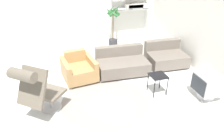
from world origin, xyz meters
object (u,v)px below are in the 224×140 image
object	(u,v)px
couch_low	(122,64)
potted_plant	(113,28)
armchair_red	(79,70)
crt_television	(208,85)
shelf_unit	(133,4)
side_table	(158,78)
couch_second	(166,57)
lounge_chair	(36,87)

from	to	relation	value
couch_low	potted_plant	xyz separation A→B (m)	(0.34, 1.84, 0.44)
armchair_red	crt_television	xyz separation A→B (m)	(2.62, -1.73, 0.06)
armchair_red	couch_low	bearing A→B (deg)	175.04
shelf_unit	crt_television	bearing A→B (deg)	-86.38
side_table	potted_plant	xyz separation A→B (m)	(-0.09, 3.10, 0.27)
couch_second	potted_plant	distance (m)	2.13
side_table	crt_television	size ratio (longest dim) A/B	0.82
armchair_red	couch_second	world-z (taller)	armchair_red
couch_low	crt_television	bearing A→B (deg)	132.67
lounge_chair	couch_second	world-z (taller)	lounge_chair
lounge_chair	potted_plant	size ratio (longest dim) A/B	0.82
lounge_chair	potted_plant	world-z (taller)	potted_plant
armchair_red	couch_low	world-z (taller)	armchair_red
armchair_red	potted_plant	world-z (taller)	potted_plant
lounge_chair	armchair_red	xyz separation A→B (m)	(1.01, 1.30, -0.45)
lounge_chair	potted_plant	distance (m)	4.07
crt_television	shelf_unit	world-z (taller)	shelf_unit
side_table	shelf_unit	size ratio (longest dim) A/B	0.24
couch_second	shelf_unit	distance (m)	2.41
couch_low	couch_second	xyz separation A→B (m)	(1.40, 0.05, 0.00)
lounge_chair	side_table	distance (m)	2.66
lounge_chair	shelf_unit	world-z (taller)	shelf_unit
couch_low	shelf_unit	distance (m)	2.70
lounge_chair	shelf_unit	distance (m)	4.90
armchair_red	shelf_unit	bearing A→B (deg)	-143.66
couch_second	potted_plant	world-z (taller)	potted_plant
armchair_red	potted_plant	bearing A→B (deg)	-135.82
couch_low	potted_plant	size ratio (longest dim) A/B	0.97
side_table	armchair_red	bearing A→B (deg)	143.09
lounge_chair	couch_second	bearing A→B (deg)	61.91
couch_low	shelf_unit	size ratio (longest dim) A/B	0.70
couch_second	lounge_chair	bearing A→B (deg)	24.66
crt_television	potted_plant	world-z (taller)	potted_plant
shelf_unit	armchair_red	bearing A→B (deg)	-137.37
armchair_red	shelf_unit	distance (m)	3.41
shelf_unit	potted_plant	bearing A→B (deg)	-159.39
armchair_red	crt_television	size ratio (longest dim) A/B	1.60
crt_television	side_table	bearing A→B (deg)	65.13
armchair_red	couch_low	size ratio (longest dim) A/B	0.66
couch_low	armchair_red	bearing A→B (deg)	5.15
lounge_chair	crt_television	size ratio (longest dim) A/B	2.06
lounge_chair	couch_low	xyz separation A→B (m)	(2.21, 1.33, -0.48)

